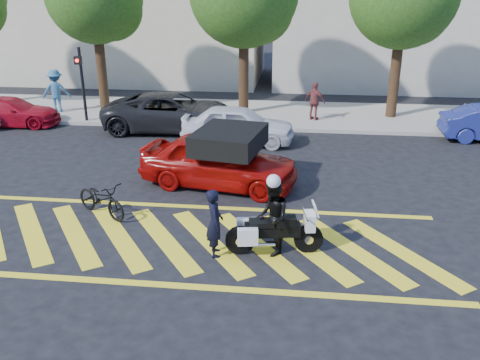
# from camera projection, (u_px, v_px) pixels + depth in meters

# --- Properties ---
(ground) EXTENTS (90.00, 90.00, 0.00)m
(ground) POSITION_uv_depth(u_px,v_px,m) (189.00, 240.00, 11.97)
(ground) COLOR black
(ground) RESTS_ON ground
(sidewalk) EXTENTS (60.00, 5.00, 0.15)m
(sidewalk) POSITION_uv_depth(u_px,v_px,m) (244.00, 114.00, 23.03)
(sidewalk) COLOR #9E998E
(sidewalk) RESTS_ON ground
(crosswalk) EXTENTS (12.33, 4.00, 0.01)m
(crosswalk) POSITION_uv_depth(u_px,v_px,m) (187.00, 240.00, 11.97)
(crosswalk) COLOR yellow
(crosswalk) RESTS_ON ground
(signal_pole) EXTENTS (0.28, 0.43, 3.20)m
(signal_pole) POSITION_uv_depth(u_px,v_px,m) (82.00, 79.00, 20.95)
(signal_pole) COLOR black
(signal_pole) RESTS_ON ground
(officer_bike) EXTENTS (0.51, 0.65, 1.56)m
(officer_bike) POSITION_uv_depth(u_px,v_px,m) (215.00, 223.00, 11.09)
(officer_bike) COLOR black
(officer_bike) RESTS_ON ground
(bicycle) EXTENTS (1.83, 1.45, 0.93)m
(bicycle) POSITION_uv_depth(u_px,v_px,m) (101.00, 199.00, 13.10)
(bicycle) COLOR black
(bicycle) RESTS_ON ground
(police_motorcycle) EXTENTS (2.18, 0.82, 0.97)m
(police_motorcycle) POSITION_uv_depth(u_px,v_px,m) (273.00, 232.00, 11.25)
(police_motorcycle) COLOR black
(police_motorcycle) RESTS_ON ground
(officer_moto) EXTENTS (0.78, 0.94, 1.73)m
(officer_moto) POSITION_uv_depth(u_px,v_px,m) (273.00, 218.00, 11.14)
(officer_moto) COLOR black
(officer_moto) RESTS_ON ground
(red_convertible) EXTENTS (4.89, 2.67, 1.58)m
(red_convertible) POSITION_uv_depth(u_px,v_px,m) (219.00, 161.00, 14.89)
(red_convertible) COLOR #9C0907
(red_convertible) RESTS_ON ground
(parked_left) EXTENTS (4.15, 1.96, 1.17)m
(parked_left) POSITION_uv_depth(u_px,v_px,m) (11.00, 112.00, 21.27)
(parked_left) COLOR #B50B1E
(parked_left) RESTS_ON ground
(parked_mid_left) EXTENTS (5.57, 2.77, 1.52)m
(parked_mid_left) POSITION_uv_depth(u_px,v_px,m) (172.00, 112.00, 20.47)
(parked_mid_left) COLOR black
(parked_mid_left) RESTS_ON ground
(parked_mid_right) EXTENTS (4.23, 1.80, 1.43)m
(parked_mid_right) POSITION_uv_depth(u_px,v_px,m) (238.00, 125.00, 18.89)
(parked_mid_right) COLOR white
(parked_mid_right) RESTS_ON ground
(pedestrian_left) EXTENTS (1.37, 1.01, 1.89)m
(pedestrian_left) POSITION_uv_depth(u_px,v_px,m) (56.00, 91.00, 22.77)
(pedestrian_left) COLOR teal
(pedestrian_left) RESTS_ON sidewalk
(pedestrian_right) EXTENTS (1.02, 0.79, 1.61)m
(pedestrian_right) POSITION_uv_depth(u_px,v_px,m) (315.00, 101.00, 21.45)
(pedestrian_right) COLOR brown
(pedestrian_right) RESTS_ON sidewalk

